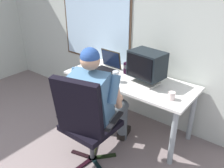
% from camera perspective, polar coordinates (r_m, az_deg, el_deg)
% --- Properties ---
extents(wall_rear, '(5.53, 0.08, 2.71)m').
position_cam_1_polar(wall_rear, '(3.12, 6.36, 15.08)').
color(wall_rear, beige).
rests_on(wall_rear, ground).
extents(desk, '(1.63, 0.67, 0.72)m').
position_cam_1_polar(desk, '(2.97, 4.08, -0.54)').
color(desk, '#8B969B').
rests_on(desk, ground).
extents(office_chair, '(0.65, 0.59, 1.09)m').
position_cam_1_polar(office_chair, '(2.36, -6.60, -8.35)').
color(office_chair, black).
rests_on(office_chair, ground).
extents(person_seated, '(0.62, 0.86, 1.30)m').
position_cam_1_polar(person_seated, '(2.52, -3.40, -3.92)').
color(person_seated, '#4D565C').
rests_on(person_seated, ground).
extents(crt_monitor, '(0.43, 0.33, 0.39)m').
position_cam_1_polar(crt_monitor, '(2.74, 8.36, 4.56)').
color(crt_monitor, beige).
rests_on(crt_monitor, desk).
extents(laptop, '(0.33, 0.32, 0.26)m').
position_cam_1_polar(laptop, '(3.14, -1.16, 4.49)').
color(laptop, '#2B2519').
rests_on(laptop, desk).
extents(wine_glass, '(0.07, 0.07, 0.13)m').
position_cam_1_polar(wine_glass, '(2.80, 0.87, 2.22)').
color(wine_glass, silver).
rests_on(wine_glass, desk).
extents(desk_speaker, '(0.08, 0.10, 0.15)m').
position_cam_1_polar(desk_speaker, '(3.04, 3.81, 3.88)').
color(desk_speaker, black).
rests_on(desk_speaker, desk).
extents(coffee_mug, '(0.07, 0.07, 0.09)m').
position_cam_1_polar(coffee_mug, '(2.51, 14.16, -2.78)').
color(coffee_mug, beige).
rests_on(coffee_mug, desk).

